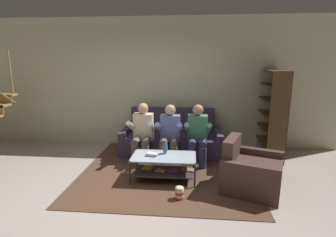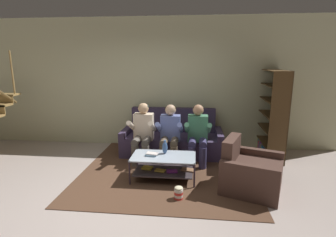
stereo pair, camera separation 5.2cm
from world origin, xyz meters
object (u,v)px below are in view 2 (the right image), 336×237
(book_stack, at_px, (151,154))
(bookshelf, at_px, (273,121))
(person_seated_middle, at_px, (170,132))
(armchair, at_px, (250,173))
(couch, at_px, (172,139))
(person_seated_left, at_px, (143,130))
(person_seated_right, at_px, (198,132))
(vase, at_px, (165,147))
(popcorn_tub, at_px, (179,193))
(coffee_table, at_px, (164,164))

(book_stack, height_order, bookshelf, bookshelf)
(person_seated_middle, xyz_separation_m, book_stack, (-0.24, -0.77, -0.18))
(bookshelf, distance_m, armchair, 1.81)
(couch, bearing_deg, person_seated_left, -135.79)
(person_seated_middle, bearing_deg, book_stack, -106.89)
(person_seated_right, height_order, vase, person_seated_right)
(couch, relative_size, popcorn_tub, 10.49)
(person_seated_right, xyz_separation_m, armchair, (0.81, -0.99, -0.34))
(person_seated_left, height_order, armchair, person_seated_left)
(person_seated_middle, height_order, bookshelf, bookshelf)
(person_seated_middle, distance_m, vase, 0.66)
(bookshelf, distance_m, popcorn_tub, 2.78)
(person_seated_middle, bearing_deg, person_seated_right, 0.09)
(vase, distance_m, bookshelf, 2.45)
(couch, height_order, popcorn_tub, couch)
(person_seated_middle, height_order, person_seated_right, person_seated_right)
(vase, relative_size, book_stack, 1.06)
(person_seated_right, bearing_deg, book_stack, -134.81)
(person_seated_left, xyz_separation_m, armchair, (1.88, -1.00, -0.35))
(person_seated_middle, height_order, vase, person_seated_middle)
(person_seated_left, distance_m, bookshelf, 2.68)
(person_seated_middle, relative_size, armchair, 1.03)
(person_seated_right, bearing_deg, popcorn_tub, -100.83)
(armchair, bearing_deg, person_seated_middle, 143.46)
(vase, bearing_deg, popcorn_tub, -69.40)
(person_seated_middle, distance_m, coffee_table, 0.85)
(book_stack, bearing_deg, coffee_table, 0.64)
(person_seated_left, xyz_separation_m, person_seated_middle, (0.54, -0.00, -0.01))
(coffee_table, distance_m, book_stack, 0.27)
(person_seated_left, bearing_deg, couch, 44.21)
(person_seated_left, distance_m, vase, 0.84)
(person_seated_middle, height_order, book_stack, person_seated_middle)
(book_stack, relative_size, armchair, 0.20)
(couch, xyz_separation_m, bookshelf, (2.08, 0.07, 0.44))
(couch, bearing_deg, coffee_table, -91.18)
(coffee_table, height_order, book_stack, book_stack)
(person_seated_left, distance_m, popcorn_tub, 1.71)
(couch, distance_m, armchair, 2.02)
(person_seated_right, height_order, popcorn_tub, person_seated_right)
(person_seated_left, height_order, vase, person_seated_left)
(armchair, height_order, popcorn_tub, armchair)
(coffee_table, height_order, armchair, armchair)
(person_seated_middle, xyz_separation_m, popcorn_tub, (0.26, -1.42, -0.52))
(armchair, bearing_deg, book_stack, 172.10)
(book_stack, bearing_deg, popcorn_tub, -52.16)
(couch, relative_size, armchair, 1.92)
(person_seated_right, distance_m, vase, 0.87)
(person_seated_left, height_order, bookshelf, bookshelf)
(person_seated_middle, height_order, coffee_table, person_seated_middle)
(couch, height_order, vase, couch)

